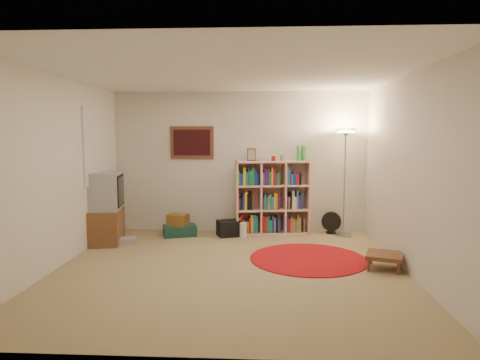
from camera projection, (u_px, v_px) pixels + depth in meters
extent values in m
cube|color=#927D56|center=(230.00, 269.00, 5.57)|extent=(4.50, 4.50, 0.02)
cube|color=white|center=(229.00, 72.00, 5.30)|extent=(4.50, 4.50, 0.02)
cube|color=beige|center=(239.00, 162.00, 7.68)|extent=(4.50, 0.02, 2.50)
cube|color=beige|center=(206.00, 200.00, 3.19)|extent=(4.50, 0.02, 2.50)
cube|color=beige|center=(57.00, 172.00, 5.56)|extent=(0.02, 4.50, 2.50)
cube|color=beige|center=(411.00, 174.00, 5.32)|extent=(0.02, 4.50, 2.50)
cube|color=#4E291B|center=(192.00, 143.00, 7.66)|extent=(0.78, 0.04, 0.58)
cube|color=#3C0C11|center=(192.00, 143.00, 7.64)|extent=(0.66, 0.01, 0.46)
cube|color=white|center=(96.00, 147.00, 6.81)|extent=(0.03, 1.00, 1.20)
cube|color=beige|center=(343.00, 165.00, 7.57)|extent=(0.08, 0.01, 0.12)
cube|color=#E9AB9B|center=(272.00, 233.00, 7.57)|extent=(1.33, 0.56, 0.03)
cube|color=#E9AB9B|center=(272.00, 162.00, 7.44)|extent=(1.33, 0.56, 0.03)
cube|color=#E9AB9B|center=(237.00, 198.00, 7.44)|extent=(0.08, 0.37, 1.28)
cube|color=#E9AB9B|center=(307.00, 197.00, 7.57)|extent=(0.08, 0.37, 1.28)
cube|color=#E9AB9B|center=(270.00, 196.00, 7.68)|extent=(1.27, 0.21, 1.28)
cube|color=#E9AB9B|center=(260.00, 198.00, 7.48)|extent=(0.08, 0.35, 1.23)
cube|color=#E9AB9B|center=(284.00, 197.00, 7.52)|extent=(0.08, 0.35, 1.23)
cube|color=#E9AB9B|center=(272.00, 209.00, 7.53)|extent=(1.27, 0.53, 0.03)
cube|color=#E9AB9B|center=(272.00, 185.00, 7.48)|extent=(1.27, 0.53, 0.03)
cube|color=gold|center=(239.00, 225.00, 7.46)|extent=(0.06, 0.15, 0.28)
cube|color=red|center=(241.00, 223.00, 7.46)|extent=(0.06, 0.15, 0.33)
cube|color=#CF6719|center=(243.00, 226.00, 7.47)|extent=(0.06, 0.15, 0.22)
cube|color=#4D1967|center=(246.00, 226.00, 7.47)|extent=(0.06, 0.15, 0.22)
cube|color=#CF6719|center=(248.00, 227.00, 7.48)|extent=(0.05, 0.15, 0.20)
cube|color=red|center=(249.00, 225.00, 7.48)|extent=(0.05, 0.15, 0.27)
cube|color=gold|center=(252.00, 223.00, 7.48)|extent=(0.06, 0.15, 0.32)
cube|color=teal|center=(254.00, 223.00, 7.48)|extent=(0.06, 0.15, 0.33)
cube|color=teal|center=(256.00, 224.00, 7.49)|extent=(0.06, 0.15, 0.30)
cube|color=#4D1967|center=(239.00, 204.00, 7.42)|extent=(0.06, 0.15, 0.21)
cube|color=black|center=(241.00, 203.00, 7.42)|extent=(0.06, 0.15, 0.23)
cube|color=#19349B|center=(243.00, 202.00, 7.42)|extent=(0.05, 0.15, 0.27)
cube|color=gold|center=(245.00, 201.00, 7.42)|extent=(0.06, 0.15, 0.31)
cube|color=black|center=(248.00, 203.00, 7.43)|extent=(0.06, 0.15, 0.24)
cube|color=black|center=(250.00, 200.00, 7.43)|extent=(0.06, 0.15, 0.32)
cube|color=#198133|center=(239.00, 178.00, 7.37)|extent=(0.06, 0.15, 0.26)
cube|color=#19349B|center=(241.00, 180.00, 7.38)|extent=(0.07, 0.15, 0.21)
cube|color=gold|center=(244.00, 177.00, 7.38)|extent=(0.06, 0.15, 0.32)
cube|color=#198133|center=(247.00, 179.00, 7.39)|extent=(0.06, 0.15, 0.24)
cube|color=#19349B|center=(249.00, 177.00, 7.39)|extent=(0.05, 0.15, 0.29)
cube|color=#198133|center=(250.00, 178.00, 7.39)|extent=(0.05, 0.15, 0.26)
cube|color=#198133|center=(253.00, 177.00, 7.39)|extent=(0.06, 0.15, 0.31)
cube|color=#19349B|center=(255.00, 178.00, 7.40)|extent=(0.05, 0.15, 0.25)
cube|color=#19349B|center=(257.00, 179.00, 7.40)|extent=(0.06, 0.15, 0.21)
cube|color=red|center=(263.00, 223.00, 7.50)|extent=(0.06, 0.15, 0.31)
cube|color=red|center=(265.00, 224.00, 7.50)|extent=(0.06, 0.15, 0.29)
cube|color=#198133|center=(268.00, 224.00, 7.51)|extent=(0.06, 0.15, 0.29)
cube|color=teal|center=(270.00, 226.00, 7.51)|extent=(0.06, 0.15, 0.22)
cube|color=#19349B|center=(272.00, 224.00, 7.52)|extent=(0.06, 0.15, 0.30)
cube|color=#8E744D|center=(274.00, 225.00, 7.52)|extent=(0.05, 0.15, 0.26)
cube|color=black|center=(276.00, 224.00, 7.52)|extent=(0.05, 0.15, 0.29)
cube|color=#19349B|center=(278.00, 225.00, 7.53)|extent=(0.06, 0.15, 0.25)
cube|color=#4D1967|center=(263.00, 203.00, 7.46)|extent=(0.05, 0.15, 0.22)
cube|color=teal|center=(265.00, 201.00, 7.46)|extent=(0.05, 0.15, 0.27)
cube|color=#198133|center=(266.00, 203.00, 7.47)|extent=(0.05, 0.15, 0.21)
cube|color=#8E744D|center=(268.00, 202.00, 7.47)|extent=(0.05, 0.15, 0.24)
cube|color=teal|center=(270.00, 201.00, 7.47)|extent=(0.05, 0.15, 0.27)
cube|color=teal|center=(272.00, 203.00, 7.48)|extent=(0.07, 0.15, 0.22)
cube|color=gold|center=(274.00, 201.00, 7.48)|extent=(0.05, 0.15, 0.29)
cube|color=#CF6719|center=(276.00, 201.00, 7.48)|extent=(0.05, 0.15, 0.28)
cube|color=#4D1967|center=(278.00, 202.00, 7.48)|extent=(0.05, 0.15, 0.23)
cube|color=teal|center=(263.00, 179.00, 7.42)|extent=(0.05, 0.15, 0.22)
cube|color=#4D1967|center=(265.00, 177.00, 7.41)|extent=(0.06, 0.15, 0.30)
cube|color=#4D1967|center=(267.00, 177.00, 7.42)|extent=(0.06, 0.15, 0.29)
cube|color=#198133|center=(270.00, 179.00, 7.43)|extent=(0.06, 0.15, 0.24)
cube|color=gold|center=(272.00, 176.00, 7.43)|extent=(0.05, 0.15, 0.31)
cube|color=red|center=(273.00, 177.00, 7.43)|extent=(0.05, 0.15, 0.28)
cube|color=#4D1967|center=(275.00, 179.00, 7.44)|extent=(0.05, 0.15, 0.22)
cube|color=#198133|center=(278.00, 178.00, 7.44)|extent=(0.06, 0.15, 0.24)
cube|color=#4D1967|center=(287.00, 223.00, 7.54)|extent=(0.06, 0.15, 0.31)
cube|color=red|center=(289.00, 225.00, 7.55)|extent=(0.05, 0.15, 0.24)
cube|color=#8E744D|center=(291.00, 224.00, 7.55)|extent=(0.05, 0.15, 0.28)
cube|color=#CF6719|center=(293.00, 225.00, 7.55)|extent=(0.06, 0.15, 0.25)
cube|color=teal|center=(295.00, 225.00, 7.56)|extent=(0.06, 0.15, 0.22)
cube|color=#CF6719|center=(297.00, 223.00, 7.56)|extent=(0.06, 0.15, 0.30)
cube|color=#8E744D|center=(299.00, 224.00, 7.57)|extent=(0.06, 0.15, 0.26)
cube|color=black|center=(301.00, 226.00, 7.57)|extent=(0.06, 0.15, 0.20)
cube|color=#8E744D|center=(303.00, 225.00, 7.57)|extent=(0.05, 0.15, 0.24)
cube|color=#4D1967|center=(287.00, 203.00, 7.50)|extent=(0.05, 0.15, 0.21)
cube|color=#8E744D|center=(288.00, 203.00, 7.50)|extent=(0.05, 0.15, 0.21)
cube|color=black|center=(290.00, 200.00, 7.50)|extent=(0.05, 0.15, 0.29)
cube|color=white|center=(292.00, 200.00, 7.51)|extent=(0.06, 0.15, 0.32)
cube|color=white|center=(295.00, 203.00, 7.52)|extent=(0.06, 0.15, 0.21)
cube|color=teal|center=(297.00, 199.00, 7.51)|extent=(0.05, 0.15, 0.33)
cube|color=#4D1967|center=(299.00, 202.00, 7.52)|extent=(0.05, 0.15, 0.24)
cube|color=#19349B|center=(300.00, 201.00, 7.52)|extent=(0.05, 0.15, 0.27)
cube|color=teal|center=(288.00, 176.00, 7.45)|extent=(0.07, 0.15, 0.32)
cube|color=#4D1967|center=(290.00, 177.00, 7.46)|extent=(0.05, 0.15, 0.29)
cube|color=teal|center=(291.00, 179.00, 7.47)|extent=(0.05, 0.15, 0.20)
cube|color=#19349B|center=(293.00, 179.00, 7.47)|extent=(0.05, 0.15, 0.22)
cube|color=#19349B|center=(295.00, 179.00, 7.47)|extent=(0.05, 0.15, 0.21)
cube|color=red|center=(297.00, 179.00, 7.48)|extent=(0.07, 0.15, 0.22)
cube|color=black|center=(299.00, 179.00, 7.48)|extent=(0.06, 0.15, 0.21)
cube|color=#4E291B|center=(251.00, 155.00, 7.41)|extent=(0.16, 0.04, 0.22)
cube|color=gray|center=(252.00, 155.00, 7.39)|extent=(0.12, 0.03, 0.17)
cylinder|color=#A8140F|center=(274.00, 159.00, 7.43)|extent=(0.08, 0.08, 0.08)
cylinder|color=#B6B5B9|center=(282.00, 158.00, 7.45)|extent=(0.07, 0.07, 0.10)
cylinder|color=green|center=(299.00, 154.00, 7.43)|extent=(0.08, 0.08, 0.26)
cylinder|color=green|center=(303.00, 153.00, 7.50)|extent=(0.08, 0.08, 0.26)
cylinder|color=#B6B5B9|center=(343.00, 235.00, 7.37)|extent=(0.34, 0.34, 0.03)
cylinder|color=#B6B5B9|center=(344.00, 185.00, 7.28)|extent=(0.03, 0.03, 1.71)
cone|color=#B6B5B9|center=(346.00, 133.00, 7.19)|extent=(0.41, 0.41, 0.14)
cylinder|color=#FFD88C|center=(346.00, 132.00, 7.19)|extent=(0.33, 0.33, 0.02)
cylinder|color=black|center=(331.00, 233.00, 7.56)|extent=(0.22, 0.22, 0.03)
cylinder|color=black|center=(331.00, 228.00, 7.55)|extent=(0.04, 0.04, 0.14)
cylinder|color=black|center=(331.00, 221.00, 7.52)|extent=(0.35, 0.14, 0.34)
cube|color=brown|center=(104.00, 226.00, 6.90)|extent=(0.67, 0.87, 0.55)
cube|color=#9E9EA2|center=(103.00, 191.00, 6.84)|extent=(0.65, 0.74, 0.60)
cube|color=black|center=(121.00, 190.00, 6.87)|extent=(0.11, 0.56, 0.50)
cube|color=black|center=(121.00, 190.00, 6.87)|extent=(0.10, 0.50, 0.44)
cube|color=#9E9EA2|center=(127.00, 241.00, 6.84)|extent=(0.34, 0.31, 0.09)
cube|color=#13352F|center=(180.00, 231.00, 7.38)|extent=(0.64, 0.51, 0.18)
cube|color=brown|center=(178.00, 220.00, 7.40)|extent=(0.38, 0.31, 0.19)
cube|color=black|center=(229.00, 228.00, 7.37)|extent=(0.47, 0.43, 0.27)
cylinder|color=silver|center=(243.00, 230.00, 7.25)|extent=(0.14, 0.14, 0.25)
cylinder|color=maroon|center=(308.00, 259.00, 5.99)|extent=(1.63, 1.63, 0.01)
cube|color=#4E291B|center=(385.00, 256.00, 5.54)|extent=(0.56, 0.56, 0.05)
cube|color=#4E291B|center=(369.00, 265.00, 5.45)|extent=(0.04, 0.04, 0.16)
cube|color=#4E291B|center=(398.00, 268.00, 5.32)|extent=(0.04, 0.04, 0.16)
cube|color=#4E291B|center=(371.00, 258.00, 5.78)|extent=(0.04, 0.04, 0.16)
cube|color=#4E291B|center=(399.00, 261.00, 5.65)|extent=(0.04, 0.04, 0.16)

